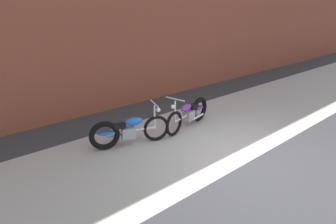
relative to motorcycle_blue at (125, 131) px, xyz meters
The scene contains 5 objects.
ground_plane 2.97m from the motorcycle_blue, 54.93° to the right, with size 80.00×80.00×0.00m, color #38383A.
sidewalk_slab 1.86m from the motorcycle_blue, 21.36° to the right, with size 36.00×3.50×0.01m, color #B2ADA3.
brick_building_wall 4.17m from the motorcycle_blue, 58.72° to the left, with size 36.00×0.50×5.98m, color brown.
motorcycle_blue is the anchor object (origin of this frame).
motorcycle_purple 2.10m from the motorcycle_blue, ahead, with size 1.97×0.73×1.03m.
Camera 1 is at (-4.83, -2.97, 3.24)m, focal length 29.81 mm.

